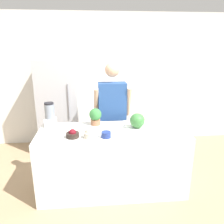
# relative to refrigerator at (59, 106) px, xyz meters

# --- Properties ---
(ground_plane) EXTENTS (14.00, 14.00, 0.00)m
(ground_plane) POSITION_rel_refrigerator_xyz_m (0.88, -1.71, -0.88)
(ground_plane) COLOR tan
(wall_back) EXTENTS (8.00, 0.06, 2.60)m
(wall_back) POSITION_rel_refrigerator_xyz_m (0.88, 0.39, 0.42)
(wall_back) COLOR white
(wall_back) RESTS_ON ground_plane
(counter_island) EXTENTS (1.98, 0.76, 0.89)m
(counter_island) POSITION_rel_refrigerator_xyz_m (0.88, -1.32, -0.44)
(counter_island) COLOR white
(counter_island) RESTS_ON ground_plane
(refrigerator) EXTENTS (0.71, 0.70, 1.76)m
(refrigerator) POSITION_rel_refrigerator_xyz_m (0.00, 0.00, 0.00)
(refrigerator) COLOR #B7B7BC
(refrigerator) RESTS_ON ground_plane
(person) EXTENTS (0.58, 0.27, 1.74)m
(person) POSITION_rel_refrigerator_xyz_m (0.94, -0.67, 0.01)
(person) COLOR #4C608C
(person) RESTS_ON ground_plane
(cutting_board) EXTENTS (0.34, 0.30, 0.01)m
(cutting_board) POSITION_rel_refrigerator_xyz_m (1.25, -1.29, 0.02)
(cutting_board) COLOR white
(cutting_board) RESTS_ON counter_island
(watermelon) EXTENTS (0.20, 0.20, 0.20)m
(watermelon) POSITION_rel_refrigerator_xyz_m (1.23, -1.28, 0.12)
(watermelon) COLOR #3D7F3D
(watermelon) RESTS_ON cutting_board
(bowl_cherries) EXTENTS (0.16, 0.16, 0.11)m
(bowl_cherries) POSITION_rel_refrigerator_xyz_m (0.37, -1.50, 0.05)
(bowl_cherries) COLOR #2D231E
(bowl_cherries) RESTS_ON counter_island
(bowl_cream) EXTENTS (0.16, 0.16, 0.13)m
(bowl_cream) POSITION_rel_refrigerator_xyz_m (0.59, -1.53, 0.06)
(bowl_cream) COLOR beige
(bowl_cream) RESTS_ON counter_island
(bowl_small_blue) EXTENTS (0.12, 0.12, 0.07)m
(bowl_small_blue) POSITION_rel_refrigerator_xyz_m (0.78, -1.54, 0.05)
(bowl_small_blue) COLOR navy
(bowl_small_blue) RESTS_ON counter_island
(blender) EXTENTS (0.15, 0.15, 0.35)m
(blender) POSITION_rel_refrigerator_xyz_m (0.03, -1.08, 0.17)
(blender) COLOR silver
(blender) RESTS_ON counter_island
(potted_plant) EXTENTS (0.17, 0.17, 0.24)m
(potted_plant) POSITION_rel_refrigerator_xyz_m (0.66, -1.08, 0.14)
(potted_plant) COLOR #996647
(potted_plant) RESTS_ON counter_island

